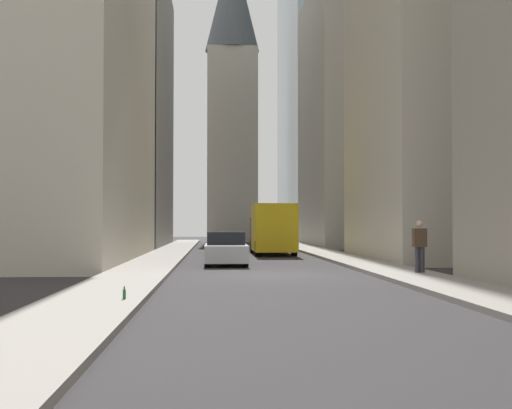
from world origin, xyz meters
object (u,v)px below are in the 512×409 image
at_px(sedan_silver, 226,249).
at_px(pedestrian, 420,244).
at_px(delivery_truck, 272,229).
at_px(discarded_bottle, 124,294).

bearing_deg(sedan_silver, pedestrian, -136.55).
xyz_separation_m(delivery_truck, sedan_silver, (-9.64, 2.80, -0.80)).
bearing_deg(delivery_truck, discarded_bottle, 167.62).
relative_size(delivery_truck, discarded_bottle, 23.93).
distance_m(pedestrian, discarded_bottle, 11.50).
height_order(delivery_truck, pedestrian, delivery_truck).
height_order(sedan_silver, pedestrian, pedestrian).
bearing_deg(discarded_bottle, delivery_truck, -12.38).
distance_m(delivery_truck, pedestrian, 16.72).
distance_m(delivery_truck, discarded_bottle, 24.33).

